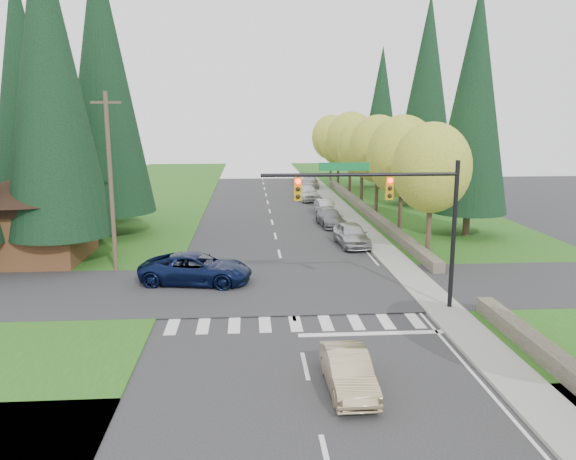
{
  "coord_description": "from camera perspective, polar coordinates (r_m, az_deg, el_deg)",
  "views": [
    {
      "loc": [
        -1.91,
        -19.41,
        8.69
      ],
      "look_at": [
        0.12,
        9.42,
        2.8
      ],
      "focal_mm": 35.0,
      "sensor_mm": 36.0,
      "label": 1
    }
  ],
  "objects": [
    {
      "name": "conifer_w_a",
      "position": [
        35.27,
        -23.08,
        14.05
      ],
      "size": [
        6.12,
        6.12,
        19.8
      ],
      "color": "#38281C",
      "rests_on": "ground"
    },
    {
      "name": "parked_car_b",
      "position": [
        45.09,
        4.36,
        1.21
      ],
      "size": [
        2.2,
        4.58,
        1.29
      ],
      "primitive_type": "imported",
      "rotation": [
        0.0,
        0.0,
        0.09
      ],
      "color": "slate",
      "rests_on": "ground"
    },
    {
      "name": "parked_car_e",
      "position": [
        68.8,
        2.27,
        4.88
      ],
      "size": [
        2.44,
        5.24,
        1.48
      ],
      "primitive_type": "imported",
      "rotation": [
        0.0,
        0.0,
        -0.07
      ],
      "color": "#A4A3A8",
      "rests_on": "ground"
    },
    {
      "name": "parked_car_c",
      "position": [
        50.36,
        3.85,
        2.33
      ],
      "size": [
        1.69,
        4.15,
        1.34
      ],
      "primitive_type": "imported",
      "rotation": [
        0.0,
        0.0,
        0.07
      ],
      "color": "#B8B8BE",
      "rests_on": "ground"
    },
    {
      "name": "utility_pole",
      "position": [
        32.51,
        -17.57,
        4.72
      ],
      "size": [
        1.6,
        0.24,
        10.0
      ],
      "color": "#473828",
      "rests_on": "ground"
    },
    {
      "name": "decid_tree_0",
      "position": [
        35.34,
        14.39,
        6.14
      ],
      "size": [
        4.8,
        4.8,
        8.37
      ],
      "color": "#38281C",
      "rests_on": "ground"
    },
    {
      "name": "ground",
      "position": [
        21.35,
        1.48,
        -12.5
      ],
      "size": [
        120.0,
        120.0,
        0.0
      ],
      "primitive_type": "plane",
      "color": "#28282B",
      "rests_on": "ground"
    },
    {
      "name": "stone_wall_south",
      "position": [
        21.2,
        26.85,
        -12.97
      ],
      "size": [
        0.7,
        14.0,
        0.7
      ],
      "primitive_type": "cube",
      "color": "#4C4438",
      "rests_on": "ground"
    },
    {
      "name": "conifer_e_b",
      "position": [
        56.06,
        13.91,
        13.34
      ],
      "size": [
        6.12,
        6.12,
        19.8
      ],
      "color": "#38281C",
      "rests_on": "ground"
    },
    {
      "name": "suv_navy",
      "position": [
        29.94,
        -9.29,
        -3.9
      ],
      "size": [
        6.19,
        3.64,
        1.62
      ],
      "primitive_type": "imported",
      "rotation": [
        0.0,
        0.0,
        1.4
      ],
      "color": "#0B1437",
      "rests_on": "ground"
    },
    {
      "name": "grass_west",
      "position": [
        41.85,
        -19.31,
        -1.08
      ],
      "size": [
        14.0,
        110.0,
        0.06
      ],
      "primitive_type": "cube",
      "color": "#235717",
      "rests_on": "ground"
    },
    {
      "name": "conifer_e_c",
      "position": [
        69.26,
        9.45,
        11.86
      ],
      "size": [
        5.1,
        5.1,
        16.8
      ],
      "color": "#38281C",
      "rests_on": "ground"
    },
    {
      "name": "decid_tree_3",
      "position": [
        55.61,
        7.58,
        8.3
      ],
      "size": [
        5.0,
        5.0,
        8.55
      ],
      "color": "#38281C",
      "rests_on": "ground"
    },
    {
      "name": "parked_car_d",
      "position": [
        58.72,
        1.98,
        3.81
      ],
      "size": [
        2.5,
        4.99,
        1.63
      ],
      "primitive_type": "imported",
      "rotation": [
        0.0,
        0.0,
        0.12
      ],
      "color": "silver",
      "rests_on": "ground"
    },
    {
      "name": "conifer_w_e",
      "position": [
        48.95,
        -18.81,
        12.8
      ],
      "size": [
        5.78,
        5.78,
        18.8
      ],
      "color": "#38281C",
      "rests_on": "ground"
    },
    {
      "name": "brown_building",
      "position": [
        37.23,
        -24.58,
        1.9
      ],
      "size": [
        8.4,
        8.4,
        5.4
      ],
      "color": "#4C2D19",
      "rests_on": "ground"
    },
    {
      "name": "sedan_champagne",
      "position": [
        18.69,
        6.12,
        -14.08
      ],
      "size": [
        1.43,
        3.88,
        1.27
      ],
      "primitive_type": "imported",
      "rotation": [
        0.0,
        0.0,
        0.02
      ],
      "color": "tan",
      "rests_on": "ground"
    },
    {
      "name": "decid_tree_1",
      "position": [
        42.03,
        11.54,
        7.34
      ],
      "size": [
        5.2,
        5.2,
        8.8
      ],
      "color": "#38281C",
      "rests_on": "ground"
    },
    {
      "name": "cross_street",
      "position": [
        28.82,
        -0.05,
        -6.03
      ],
      "size": [
        120.0,
        8.0,
        0.1
      ],
      "primitive_type": "cube",
      "color": "#28282B",
      "rests_on": "ground"
    },
    {
      "name": "decid_tree_4",
      "position": [
        62.48,
        6.39,
        9.04
      ],
      "size": [
        5.4,
        5.4,
        9.18
      ],
      "color": "#38281C",
      "rests_on": "ground"
    },
    {
      "name": "parked_car_a",
      "position": [
        38.31,
        6.48,
        -0.45
      ],
      "size": [
        2.19,
        4.78,
        1.59
      ],
      "primitive_type": "imported",
      "rotation": [
        0.0,
        0.0,
        0.07
      ],
      "color": "#A9A9AD",
      "rests_on": "ground"
    },
    {
      "name": "grass_east",
      "position": [
        43.02,
        16.34,
        -0.57
      ],
      "size": [
        14.0,
        110.0,
        0.06
      ],
      "primitive_type": "cube",
      "color": "#235717",
      "rests_on": "ground"
    },
    {
      "name": "curb_east",
      "position": [
        43.04,
        6.71,
        -0.12
      ],
      "size": [
        0.2,
        80.0,
        0.13
      ],
      "primitive_type": "cube",
      "color": "gray",
      "rests_on": "ground"
    },
    {
      "name": "decid_tree_6",
      "position": [
        76.28,
        4.41,
        9.36
      ],
      "size": [
        5.2,
        5.2,
        8.86
      ],
      "color": "#38281C",
      "rests_on": "ground"
    },
    {
      "name": "decid_tree_2",
      "position": [
        48.75,
        9.12,
        8.13
      ],
      "size": [
        5.0,
        5.0,
        8.82
      ],
      "color": "#38281C",
      "rests_on": "ground"
    },
    {
      "name": "stone_wall_north",
      "position": [
        51.2,
        7.88,
        2.03
      ],
      "size": [
        0.7,
        40.0,
        0.7
      ],
      "primitive_type": "cube",
      "color": "#4C4438",
      "rests_on": "ground"
    },
    {
      "name": "conifer_e_a",
      "position": [
        42.51,
        18.39,
        12.43
      ],
      "size": [
        5.44,
        5.44,
        17.8
      ],
      "color": "#38281C",
      "rests_on": "ground"
    },
    {
      "name": "conifer_w_b",
      "position": [
        39.99,
        -25.25,
        12.03
      ],
      "size": [
        5.44,
        5.44,
        17.8
      ],
      "color": "#38281C",
      "rests_on": "ground"
    },
    {
      "name": "traffic_signal",
      "position": [
        24.99,
        10.58,
        2.79
      ],
      "size": [
        8.7,
        0.37,
        6.8
      ],
      "color": "black",
      "rests_on": "ground"
    },
    {
      "name": "conifer_w_c",
      "position": [
        42.7,
        -18.29,
        14.45
      ],
      "size": [
        6.46,
        6.46,
        20.8
      ],
      "color": "#38281C",
      "rests_on": "ground"
    },
    {
      "name": "decid_tree_5",
      "position": [
        69.36,
        5.17,
        8.86
      ],
      "size": [
        4.8,
        4.8,
        8.3
      ],
      "color": "#38281C",
      "rests_on": "ground"
    },
    {
      "name": "sidewalk_east",
      "position": [
        43.21,
        7.82,
        -0.1
      ],
      "size": [
        1.8,
        80.0,
        0.13
      ],
      "primitive_type": "cube",
      "color": "gray",
      "rests_on": "ground"
    }
  ]
}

